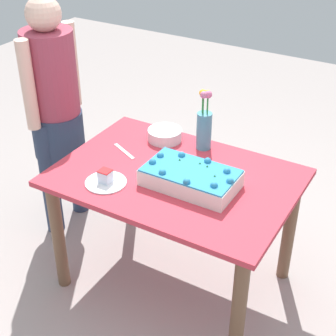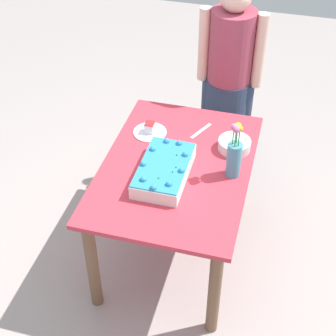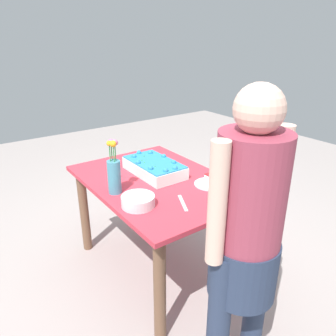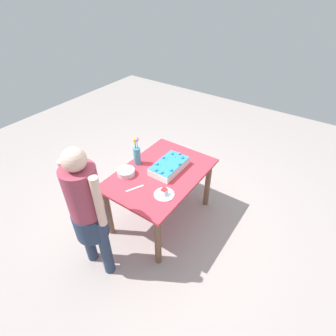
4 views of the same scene
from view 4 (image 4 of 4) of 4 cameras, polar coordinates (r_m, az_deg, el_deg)
name	(u,v)px [view 4 (image 4 of 4)]	position (r m, az deg, el deg)	size (l,w,h in m)	color
ground_plane	(161,217)	(3.44, -1.46, -10.54)	(8.00, 8.00, 0.00)	#A59995
dining_table	(161,181)	(3.02, -1.64, -2.92)	(1.22, 0.85, 0.73)	#C93443
sheet_cake	(169,166)	(2.96, 0.28, 0.45)	(0.46, 0.27, 0.11)	white
serving_plate_with_slice	(164,193)	(2.66, -0.84, -5.53)	(0.21, 0.21, 0.08)	white
cake_knife	(135,188)	(2.76, -7.26, -4.42)	(0.20, 0.02, 0.00)	silver
flower_vase	(137,154)	(3.02, -6.78, 3.13)	(0.08, 0.08, 0.35)	teal
fruit_bowl	(126,172)	(2.94, -9.14, -0.89)	(0.20, 0.20, 0.06)	silver
person_standing	(87,208)	(2.47, -17.21, -8.40)	(0.31, 0.45, 1.49)	#2A3650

